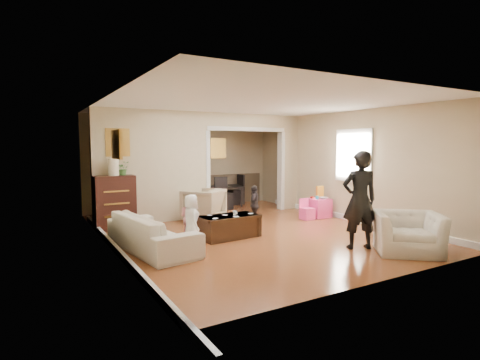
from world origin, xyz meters
TOP-DOWN VIEW (x-y plane):
  - floor at (0.00, 0.00)m, footprint 7.00×7.00m
  - partition_left at (-1.38, 1.80)m, footprint 2.75×0.18m
  - partition_right at (2.48, 1.80)m, footprint 0.55×0.18m
  - partition_header at (1.10, 1.80)m, footprint 2.22×0.18m
  - window_pane at (2.73, -0.40)m, footprint 0.03×0.95m
  - framed_art_partition at (-2.20, 1.70)m, footprint 0.45×0.03m
  - framed_art_sofa_wall at (-2.71, -0.60)m, footprint 0.03×0.55m
  - framed_art_alcove at (1.10, 3.44)m, footprint 0.45×0.03m
  - sofa at (-2.14, -0.50)m, footprint 1.11×2.19m
  - armchair_back at (-0.36, 1.31)m, footprint 1.17×1.18m
  - armchair_front at (1.50, -2.79)m, footprint 1.37×1.35m
  - dresser at (-2.34, 1.53)m, footprint 0.83×0.47m
  - table_lamp at (-2.34, 1.53)m, footprint 0.22×0.22m
  - potted_plant at (-2.14, 1.53)m, footprint 0.27×0.23m
  - coffee_table at (-0.59, -0.39)m, footprint 1.21×0.69m
  - coffee_cup at (-0.49, -0.44)m, footprint 0.10×0.10m
  - play_table at (2.36, 0.36)m, footprint 0.49×0.49m
  - cereal_box at (2.48, 0.46)m, footprint 0.20×0.07m
  - cyan_cup at (2.26, 0.31)m, footprint 0.08×0.08m
  - toy_block at (2.24, 0.48)m, footprint 0.10×0.08m
  - play_bowl at (2.41, 0.24)m, footprint 0.20×0.20m
  - dining_table at (0.85, 3.24)m, footprint 1.85×1.32m
  - adult_person at (0.99, -2.20)m, footprint 0.73×0.61m
  - child_kneel_a at (-1.44, -0.54)m, footprint 0.33×0.47m
  - child_kneel_b at (-1.29, -0.09)m, footprint 0.46×0.50m
  - child_toddler at (0.46, 0.36)m, footprint 0.53×0.53m
  - craft_papers at (-0.60, -0.42)m, footprint 0.95×0.49m

SIDE VIEW (x-z plane):
  - floor at x=0.00m, z-range 0.00..0.00m
  - coffee_table at x=-0.59m, z-range 0.00..0.44m
  - play_table at x=2.36m, z-range 0.00..0.46m
  - dining_table at x=0.85m, z-range 0.00..0.59m
  - sofa at x=-2.14m, z-range 0.00..0.61m
  - armchair_front at x=1.50m, z-range 0.00..0.67m
  - armchair_back at x=-0.36m, z-range 0.00..0.77m
  - child_kneel_b at x=-1.29m, z-range 0.00..0.83m
  - craft_papers at x=-0.60m, z-range 0.44..0.44m
  - child_toddler at x=0.46m, z-range 0.00..0.90m
  - child_kneel_a at x=-1.44m, z-range 0.00..0.92m
  - coffee_cup at x=-0.49m, z-range 0.44..0.52m
  - play_bowl at x=2.41m, z-range 0.46..0.51m
  - toy_block at x=2.24m, z-range 0.46..0.51m
  - cyan_cup at x=2.26m, z-range 0.46..0.54m
  - dresser at x=-2.34m, z-range 0.00..1.15m
  - cereal_box at x=2.48m, z-range 0.46..0.76m
  - adult_person at x=0.99m, z-range 0.00..1.70m
  - potted_plant at x=-2.14m, z-range 1.15..1.45m
  - partition_left at x=-1.38m, z-range 0.00..2.60m
  - partition_right at x=2.48m, z-range 0.00..2.60m
  - table_lamp at x=-2.34m, z-range 1.15..1.51m
  - window_pane at x=2.73m, z-range 1.00..2.10m
  - framed_art_alcove at x=1.10m, z-range 1.42..1.98m
  - framed_art_sofa_wall at x=-2.71m, z-range 1.60..2.00m
  - framed_art_partition at x=-2.20m, z-range 1.58..2.12m
  - partition_header at x=1.10m, z-range 2.25..2.60m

